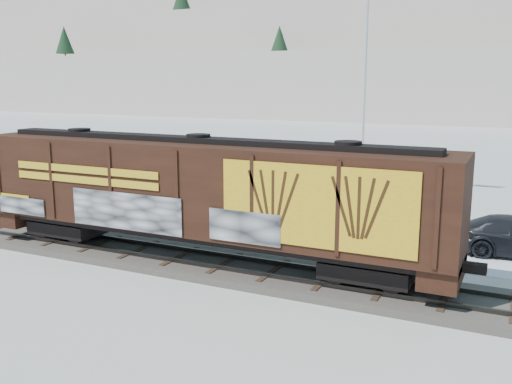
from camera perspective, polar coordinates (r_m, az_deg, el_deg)
The scene contains 8 objects.
ground at distance 21.82m, azimuth -3.12°, elevation -7.82°, with size 500.00×500.00×0.00m, color white.
rail_track at distance 21.77m, azimuth -3.12°, elevation -7.45°, with size 50.00×3.40×0.43m.
parking_strip at distance 28.34m, azimuth 4.18°, elevation -3.32°, with size 40.00×8.00×0.03m, color white.
hillside at distance 158.35m, azimuth 22.53°, elevation 12.97°, with size 360.00×110.00×93.00m.
hopper_railcar at distance 21.55m, azimuth -5.68°, elevation 0.12°, with size 19.04×3.06×4.58m.
flagpole at distance 34.45m, azimuth 10.89°, elevation 7.40°, with size 2.30×0.90×13.07m.
car_silver at distance 29.21m, azimuth -1.49°, elevation -1.36°, with size 1.72×4.28×1.46m, color #9FA1A6.
car_white at distance 26.90m, azimuth 14.37°, elevation -2.89°, with size 1.46×4.19×1.38m, color silver.
Camera 1 is at (9.95, -18.07, 7.09)m, focal length 40.00 mm.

